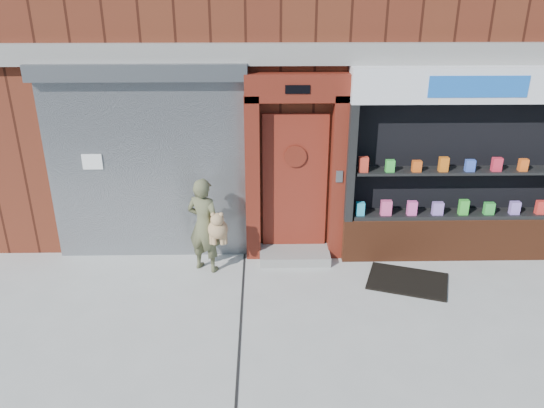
{
  "coord_description": "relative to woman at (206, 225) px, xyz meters",
  "views": [
    {
      "loc": [
        -1.25,
        -5.71,
        4.13
      ],
      "look_at": [
        -1.12,
        1.0,
        1.26
      ],
      "focal_mm": 35.0,
      "sensor_mm": 36.0,
      "label": 1
    }
  ],
  "objects": [
    {
      "name": "shutter_bay",
      "position": [
        -0.9,
        0.51,
        0.97
      ],
      "size": [
        3.1,
        0.3,
        3.04
      ],
      "color": "gray",
      "rests_on": "ground"
    },
    {
      "name": "ground",
      "position": [
        2.1,
        -1.42,
        -0.74
      ],
      "size": [
        80.0,
        80.0,
        0.0
      ],
      "primitive_type": "plane",
      "color": "#9E9E99",
      "rests_on": "ground"
    },
    {
      "name": "doormat",
      "position": [
        2.98,
        -0.43,
        -0.73
      ],
      "size": [
        1.33,
        1.12,
        0.03
      ],
      "primitive_type": "cube",
      "rotation": [
        0.0,
        0.0,
        -0.33
      ],
      "color": "black",
      "rests_on": "ground"
    },
    {
      "name": "red_door_bay",
      "position": [
        1.35,
        0.44,
        0.71
      ],
      "size": [
        1.52,
        0.58,
        2.9
      ],
      "color": "#5F1A10",
      "rests_on": "ground"
    },
    {
      "name": "pharmacy_bay",
      "position": [
        3.85,
        0.39,
        0.63
      ],
      "size": [
        3.5,
        0.41,
        3.0
      ],
      "color": "#5D2A16",
      "rests_on": "ground"
    },
    {
      "name": "woman",
      "position": [
        0.0,
        0.0,
        0.0
      ],
      "size": [
        0.68,
        0.57,
        1.48
      ],
      "color": "brown",
      "rests_on": "ground"
    }
  ]
}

